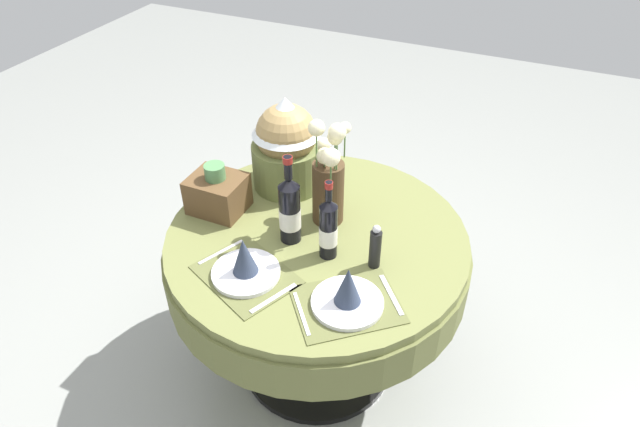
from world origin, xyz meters
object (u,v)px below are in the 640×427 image
object	(u,v)px
dining_table	(317,262)
place_setting_left	(245,265)
pepper_mill	(375,248)
flower_vase	(328,179)
wine_bottle_left	(328,228)
gift_tub_back_left	(286,141)
woven_basket_side_left	(218,192)
place_setting_right	(348,295)
wine_bottle_centre	(290,210)

from	to	relation	value
dining_table	place_setting_left	distance (m)	0.38
dining_table	pepper_mill	xyz separation A→B (m)	(0.26, -0.07, 0.23)
place_setting_left	pepper_mill	xyz separation A→B (m)	(0.39, 0.23, 0.04)
flower_vase	pepper_mill	size ratio (longest dim) A/B	2.46
flower_vase	wine_bottle_left	xyz separation A→B (m)	(0.08, -0.19, -0.07)
gift_tub_back_left	woven_basket_side_left	distance (m)	0.35
place_setting_right	pepper_mill	size ratio (longest dim) A/B	2.37
wine_bottle_left	pepper_mill	bearing A→B (deg)	4.59
place_setting_left	woven_basket_side_left	world-z (taller)	woven_basket_side_left
pepper_mill	wine_bottle_left	bearing A→B (deg)	-175.41
dining_table	pepper_mill	distance (m)	0.35
wine_bottle_centre	wine_bottle_left	bearing A→B (deg)	-9.11
wine_bottle_left	pepper_mill	world-z (taller)	wine_bottle_left
gift_tub_back_left	pepper_mill	bearing A→B (deg)	-33.47
woven_basket_side_left	dining_table	bearing A→B (deg)	1.43
dining_table	woven_basket_side_left	bearing A→B (deg)	-178.57
dining_table	place_setting_right	size ratio (longest dim) A/B	2.75
pepper_mill	wine_bottle_centre	bearing A→B (deg)	177.87
wine_bottle_centre	pepper_mill	size ratio (longest dim) A/B	2.00
place_setting_left	woven_basket_side_left	size ratio (longest dim) A/B	1.97
wine_bottle_left	wine_bottle_centre	distance (m)	0.17
place_setting_right	wine_bottle_centre	distance (m)	0.40
place_setting_left	wine_bottle_centre	bearing A→B (deg)	77.08
wine_bottle_left	dining_table	bearing A→B (deg)	133.58
wine_bottle_left	place_setting_right	bearing A→B (deg)	-52.44
dining_table	gift_tub_back_left	world-z (taller)	gift_tub_back_left
place_setting_left	woven_basket_side_left	distance (m)	0.41
flower_vase	pepper_mill	xyz separation A→B (m)	(0.25, -0.17, -0.11)
gift_tub_back_left	dining_table	bearing A→B (deg)	-46.02
place_setting_left	gift_tub_back_left	xyz separation A→B (m)	(-0.12, 0.56, 0.16)
place_setting_left	pepper_mill	bearing A→B (deg)	30.27
place_setting_left	place_setting_right	distance (m)	0.37
dining_table	wine_bottle_centre	xyz separation A→B (m)	(-0.08, -0.06, 0.28)
flower_vase	woven_basket_side_left	distance (m)	0.46
pepper_mill	gift_tub_back_left	bearing A→B (deg)	146.53
place_setting_right	wine_bottle_centre	xyz separation A→B (m)	(-0.32, 0.23, 0.09)
place_setting_left	pepper_mill	world-z (taller)	pepper_mill
wine_bottle_centre	dining_table	bearing A→B (deg)	37.67
pepper_mill	dining_table	bearing A→B (deg)	163.80
place_setting_left	flower_vase	size ratio (longest dim) A/B	0.94
flower_vase	wine_bottle_left	distance (m)	0.21
place_setting_left	gift_tub_back_left	bearing A→B (deg)	101.73
gift_tub_back_left	woven_basket_side_left	bearing A→B (deg)	-122.48
gift_tub_back_left	woven_basket_side_left	xyz separation A→B (m)	(-0.17, -0.27, -0.13)
flower_vase	woven_basket_side_left	bearing A→B (deg)	-165.77
wine_bottle_left	gift_tub_back_left	xyz separation A→B (m)	(-0.34, 0.35, 0.09)
place_setting_left	woven_basket_side_left	xyz separation A→B (m)	(-0.29, 0.29, 0.03)
dining_table	flower_vase	distance (m)	0.35
wine_bottle_centre	woven_basket_side_left	world-z (taller)	wine_bottle_centre
dining_table	wine_bottle_centre	bearing A→B (deg)	-142.33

